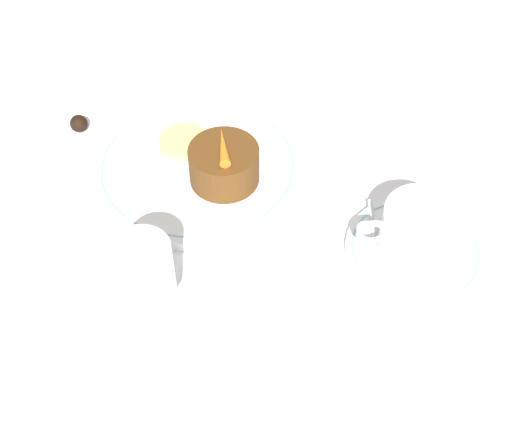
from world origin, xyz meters
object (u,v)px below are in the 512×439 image
object	(u,v)px
coffee_cup	(421,230)
wine_glass	(143,274)
fork	(49,178)
dinner_plate	(201,167)
dessert_cake	(224,165)

from	to	relation	value
coffee_cup	wine_glass	size ratio (longest dim) A/B	1.03
fork	dinner_plate	bearing A→B (deg)	-179.88
dinner_plate	coffee_cup	bearing A→B (deg)	147.79
wine_glass	dessert_cake	bearing A→B (deg)	-115.18
fork	coffee_cup	bearing A→B (deg)	160.70
dinner_plate	wine_glass	size ratio (longest dim) A/B	2.29
dinner_plate	wine_glass	bearing A→B (deg)	74.77
dinner_plate	coffee_cup	world-z (taller)	coffee_cup
coffee_cup	wine_glass	bearing A→B (deg)	11.64
dinner_plate	dessert_cake	world-z (taller)	dessert_cake
wine_glass	dinner_plate	bearing A→B (deg)	-105.23
dinner_plate	coffee_cup	size ratio (longest dim) A/B	2.23
dinner_plate	dessert_cake	size ratio (longest dim) A/B	3.05
wine_glass	dessert_cake	distance (m)	0.20
dinner_plate	coffee_cup	distance (m)	0.28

